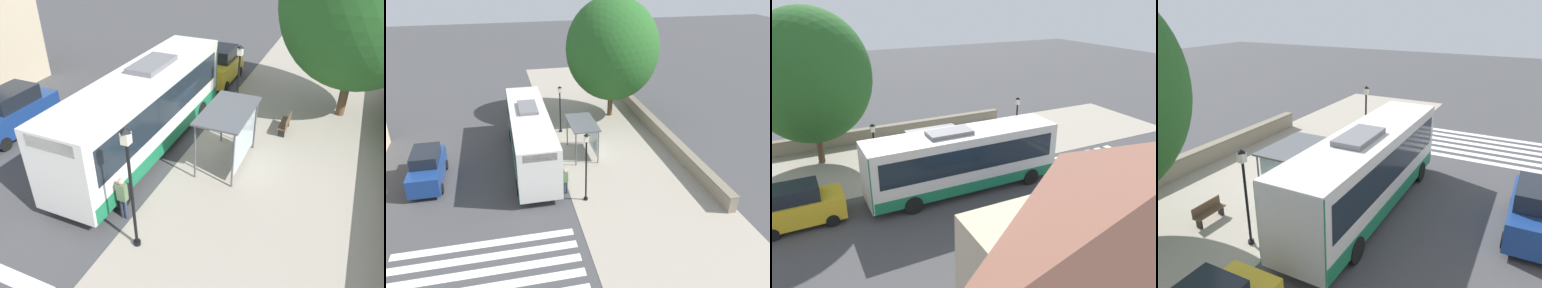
# 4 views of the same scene
# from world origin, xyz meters

# --- Properties ---
(ground_plane) EXTENTS (120.00, 120.00, 0.00)m
(ground_plane) POSITION_xyz_m (0.00, 0.00, 0.00)
(ground_plane) COLOR #424244
(ground_plane) RESTS_ON ground
(sidewalk_plaza) EXTENTS (9.00, 44.00, 0.02)m
(sidewalk_plaza) POSITION_xyz_m (-4.50, 0.00, 0.01)
(sidewalk_plaza) COLOR #9E9384
(sidewalk_plaza) RESTS_ON ground
(crosswalk_stripes) EXTENTS (9.00, 5.25, 0.01)m
(crosswalk_stripes) POSITION_xyz_m (5.00, 11.96, 0.00)
(crosswalk_stripes) COLOR silver
(crosswalk_stripes) RESTS_ON ground
(stone_wall) EXTENTS (0.60, 20.00, 1.07)m
(stone_wall) POSITION_xyz_m (-8.55, 0.00, 0.54)
(stone_wall) COLOR gray
(stone_wall) RESTS_ON ground
(bus) EXTENTS (2.64, 11.28, 3.83)m
(bus) POSITION_xyz_m (1.80, 1.58, 1.97)
(bus) COLOR silver
(bus) RESTS_ON ground
(bus_shelter) EXTENTS (1.86, 3.44, 2.53)m
(bus_shelter) POSITION_xyz_m (-2.07, 1.29, 2.12)
(bus_shelter) COLOR #515459
(bus_shelter) RESTS_ON ground
(pedestrian) EXTENTS (0.34, 0.23, 1.72)m
(pedestrian) POSITION_xyz_m (0.23, 6.02, 1.01)
(pedestrian) COLOR #2D3347
(pedestrian) RESTS_ON ground
(bench) EXTENTS (0.40, 1.47, 0.88)m
(bench) POSITION_xyz_m (-3.69, -2.37, 0.47)
(bench) COLOR brown
(bench) RESTS_ON ground
(street_lamp_near) EXTENTS (0.28, 0.28, 3.90)m
(street_lamp_near) POSITION_xyz_m (-1.04, -2.80, 2.33)
(street_lamp_near) COLOR black
(street_lamp_near) RESTS_ON ground
(street_lamp_far) EXTENTS (0.28, 0.28, 4.36)m
(street_lamp_far) POSITION_xyz_m (-0.82, 6.96, 2.58)
(street_lamp_far) COLOR black
(street_lamp_far) RESTS_ON ground
(shade_tree) EXTENTS (7.81, 7.81, 10.23)m
(shade_tree) POSITION_xyz_m (-6.02, -5.41, 5.93)
(shade_tree) COLOR brown
(shade_tree) RESTS_ON ground
(parked_car_behind_bus) EXTENTS (1.91, 4.19, 2.18)m
(parked_car_behind_bus) POSITION_xyz_m (1.46, -7.28, 1.04)
(parked_car_behind_bus) COLOR gold
(parked_car_behind_bus) RESTS_ON ground
(parked_car_far_lane) EXTENTS (1.98, 4.58, 2.18)m
(parked_car_far_lane) POSITION_xyz_m (8.46, 2.87, 1.05)
(parked_car_far_lane) COLOR navy
(parked_car_far_lane) RESTS_ON ground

